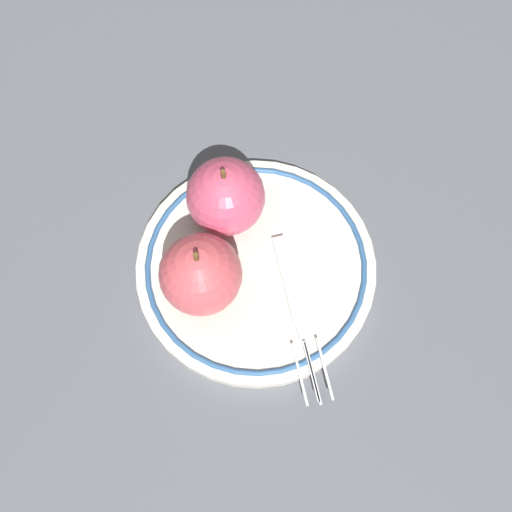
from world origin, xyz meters
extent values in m
plane|color=#52565D|center=(0.00, 0.00, 0.00)|extent=(2.00, 2.00, 0.00)
cylinder|color=beige|center=(-0.02, -0.02, 0.01)|extent=(0.24, 0.24, 0.01)
torus|color=#2E5787|center=(-0.02, -0.02, 0.01)|extent=(0.22, 0.22, 0.01)
sphere|color=#C34A51|center=(-0.01, 0.04, 0.06)|extent=(0.08, 0.08, 0.08)
cylinder|color=brown|center=(-0.01, 0.04, 0.10)|extent=(0.00, 0.00, 0.01)
sphere|color=#BF4561|center=(0.04, -0.03, 0.06)|extent=(0.08, 0.08, 0.08)
cylinder|color=brown|center=(0.04, -0.03, 0.10)|extent=(0.00, 0.00, 0.01)
cube|color=silver|center=(-0.05, -0.04, 0.02)|extent=(0.09, 0.05, 0.00)
cube|color=silver|center=(-0.10, -0.01, 0.02)|extent=(0.02, 0.01, 0.00)
cube|color=silver|center=(-0.13, 0.01, 0.02)|extent=(0.06, 0.02, 0.00)
cube|color=silver|center=(-0.13, 0.00, 0.02)|extent=(0.06, 0.02, 0.00)
cube|color=silver|center=(-0.14, 0.00, 0.02)|extent=(0.06, 0.02, 0.00)
cube|color=silver|center=(-0.14, -0.01, 0.02)|extent=(0.06, 0.02, 0.00)
camera|label=1|loc=(-0.19, 0.10, 0.55)|focal=40.00mm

